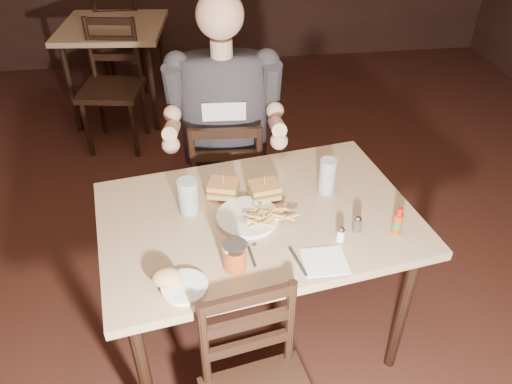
{
  "coord_description": "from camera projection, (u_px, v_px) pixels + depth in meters",
  "views": [
    {
      "loc": [
        -0.17,
        -1.68,
        2.06
      ],
      "look_at": [
        0.05,
        -0.06,
        0.85
      ],
      "focal_mm": 35.0,
      "sensor_mm": 36.0,
      "label": 1
    }
  ],
  "objects": [
    {
      "name": "chair_far",
      "position": [
        227.0,
        181.0,
        2.8
      ],
      "size": [
        0.44,
        0.47,
        0.89
      ],
      "primitive_type": null,
      "rotation": [
        0.0,
        0.0,
        3.08
      ],
      "color": "black",
      "rests_on": "ground"
    },
    {
      "name": "glass_right",
      "position": [
        327.0,
        176.0,
        2.12
      ],
      "size": [
        0.08,
        0.08,
        0.16
      ],
      "primitive_type": "cylinder",
      "rotation": [
        0.0,
        0.0,
        0.16
      ],
      "color": "silver",
      "rests_on": "main_table"
    },
    {
      "name": "dinner_plate",
      "position": [
        248.0,
        218.0,
        2.01
      ],
      "size": [
        0.29,
        0.29,
        0.01
      ],
      "primitive_type": "cylinder",
      "rotation": [
        0.0,
        0.0,
        0.16
      ],
      "color": "white",
      "rests_on": "main_table"
    },
    {
      "name": "side_plate",
      "position": [
        185.0,
        288.0,
        1.71
      ],
      "size": [
        0.18,
        0.18,
        0.01
      ],
      "primitive_type": "cylinder",
      "rotation": [
        0.0,
        0.0,
        0.16
      ],
      "color": "white",
      "rests_on": "main_table"
    },
    {
      "name": "bg_chair_near",
      "position": [
        111.0,
        89.0,
        3.7
      ],
      "size": [
        0.51,
        0.54,
        0.94
      ],
      "primitive_type": null,
      "rotation": [
        0.0,
        0.0,
        -0.17
      ],
      "color": "black",
      "rests_on": "ground"
    },
    {
      "name": "knife",
      "position": [
        249.0,
        249.0,
        1.87
      ],
      "size": [
        0.03,
        0.19,
        0.0
      ],
      "primitive_type": "cube",
      "rotation": [
        0.0,
        0.0,
        0.11
      ],
      "color": "silver",
      "rests_on": "napkin"
    },
    {
      "name": "bread_roll",
      "position": [
        166.0,
        277.0,
        1.7
      ],
      "size": [
        0.11,
        0.1,
        0.06
      ],
      "primitive_type": "ellipsoid",
      "rotation": [
        0.0,
        0.0,
        0.16
      ],
      "color": "tan",
      "rests_on": "side_plate"
    },
    {
      "name": "bg_table",
      "position": [
        113.0,
        36.0,
        4.01
      ],
      "size": [
        0.88,
        0.88,
        0.77
      ],
      "rotation": [
        0.0,
        0.0,
        -0.11
      ],
      "color": "tan",
      "rests_on": "ground"
    },
    {
      "name": "glass_left",
      "position": [
        188.0,
        196.0,
        2.02
      ],
      "size": [
        0.09,
        0.09,
        0.15
      ],
      "primitive_type": "cylinder",
      "rotation": [
        0.0,
        0.0,
        0.16
      ],
      "color": "silver",
      "rests_on": "main_table"
    },
    {
      "name": "diner",
      "position": [
        223.0,
        100.0,
        2.44
      ],
      "size": [
        0.62,
        0.5,
        1.02
      ],
      "primitive_type": null,
      "rotation": [
        0.0,
        0.0,
        -0.06
      ],
      "color": "#2E2C31",
      "rests_on": "chair_far"
    },
    {
      "name": "main_table",
      "position": [
        258.0,
        229.0,
        2.09
      ],
      "size": [
        1.39,
        1.04,
        0.77
      ],
      "rotation": [
        0.0,
        0.0,
        0.16
      ],
      "color": "tan",
      "rests_on": "ground"
    },
    {
      "name": "sandwich_right",
      "position": [
        264.0,
        186.0,
        2.09
      ],
      "size": [
        0.14,
        0.12,
        0.1
      ],
      "primitive_type": null,
      "rotation": [
        0.0,
        0.0,
        0.16
      ],
      "color": "#DA9750",
      "rests_on": "dinner_plate"
    },
    {
      "name": "pepper_shaker",
      "position": [
        357.0,
        224.0,
        1.94
      ],
      "size": [
        0.04,
        0.04,
        0.06
      ],
      "primitive_type": null,
      "rotation": [
        0.0,
        0.0,
        0.16
      ],
      "color": "#38332D",
      "rests_on": "main_table"
    },
    {
      "name": "napkin",
      "position": [
        325.0,
        261.0,
        1.82
      ],
      "size": [
        0.16,
        0.15,
        0.0
      ],
      "primitive_type": "cube",
      "rotation": [
        0.0,
        0.0,
        -0.0
      ],
      "color": "white",
      "rests_on": "main_table"
    },
    {
      "name": "room_shell",
      "position": [
        238.0,
        57.0,
        1.75
      ],
      "size": [
        7.0,
        7.0,
        7.0
      ],
      "color": "black",
      "rests_on": "ground"
    },
    {
      "name": "syrup_dispenser",
      "position": [
        235.0,
        256.0,
        1.77
      ],
      "size": [
        0.1,
        0.1,
        0.11
      ],
      "primitive_type": null,
      "rotation": [
        0.0,
        0.0,
        0.16
      ],
      "color": "#8F3810",
      "rests_on": "main_table"
    },
    {
      "name": "hot_sauce",
      "position": [
        398.0,
        221.0,
        1.92
      ],
      "size": [
        0.04,
        0.04,
        0.12
      ],
      "primitive_type": null,
      "rotation": [
        0.0,
        0.0,
        0.16
      ],
      "color": "#8F3810",
      "rests_on": "main_table"
    },
    {
      "name": "bg_chair_far",
      "position": [
        123.0,
        40.0,
        4.58
      ],
      "size": [
        0.42,
        0.46,
        0.91
      ],
      "primitive_type": null,
      "rotation": [
        0.0,
        0.0,
        3.14
      ],
      "color": "black",
      "rests_on": "ground"
    },
    {
      "name": "fries_pile",
      "position": [
        271.0,
        214.0,
        1.99
      ],
      "size": [
        0.25,
        0.19,
        0.04
      ],
      "primitive_type": null,
      "rotation": [
        0.0,
        0.0,
        0.16
      ],
      "color": "#DFB15D",
      "rests_on": "dinner_plate"
    },
    {
      "name": "sandwich_left",
      "position": [
        223.0,
        184.0,
        2.1
      ],
      "size": [
        0.15,
        0.13,
        0.1
      ],
      "primitive_type": null,
      "rotation": [
        0.0,
        0.0,
        -0.3
      ],
      "color": "#DA9750",
      "rests_on": "dinner_plate"
    },
    {
      "name": "fork",
      "position": [
        298.0,
        262.0,
        1.82
      ],
      "size": [
        0.04,
        0.15,
        0.0
      ],
      "primitive_type": "cube",
      "rotation": [
        0.0,
        0.0,
        0.21
      ],
      "color": "silver",
      "rests_on": "napkin"
    },
    {
      "name": "ketchup_dollop",
      "position": [
        256.0,
        197.0,
        2.1
      ],
      "size": [
        0.05,
        0.05,
        0.01
      ],
      "primitive_type": "ellipsoid",
      "rotation": [
        0.0,
        0.0,
        0.16
      ],
      "color": "maroon",
      "rests_on": "dinner_plate"
    },
    {
      "name": "salt_shaker",
      "position": [
        341.0,
        235.0,
        1.9
      ],
      "size": [
        0.03,
        0.03,
        0.06
      ],
      "primitive_type": null,
      "rotation": [
        0.0,
        0.0,
        0.16
      ],
      "color": "white",
      "rests_on": "main_table"
    }
  ]
}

